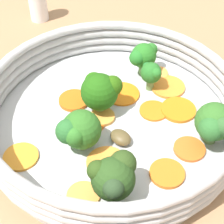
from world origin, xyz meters
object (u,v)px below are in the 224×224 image
Objects in this scene: carrot_slice_4 at (102,117)px; carrot_slice_11 at (92,126)px; broccoli_floret_5 at (100,90)px; broccoli_floret_1 at (79,131)px; carrot_slice_7 at (153,110)px; carrot_slice_5 at (108,91)px; carrot_slice_6 at (21,157)px; carrot_slice_3 at (178,110)px; carrot_slice_0 at (83,196)px; carrot_slice_12 at (168,87)px; carrot_slice_1 at (107,163)px; carrot_slice_2 at (189,149)px; carrot_slice_8 at (158,73)px; broccoli_floret_4 at (114,177)px; mushroom_piece_0 at (119,138)px; carrot_slice_10 at (74,100)px; broccoli_floret_0 at (151,73)px; broccoli_floret_2 at (214,124)px; carrot_slice_9 at (122,94)px; broccoli_floret_3 at (143,56)px; carrot_slice_13 at (167,173)px; skillet at (112,124)px.

carrot_slice_11 is at bearing -54.65° from carrot_slice_4.
broccoli_floret_1 is at bearing -36.21° from broccoli_floret_5.
carrot_slice_7 is at bearing 84.83° from carrot_slice_4.
carrot_slice_6 is at bearing -57.51° from carrot_slice_5.
carrot_slice_0 is at bearing -58.37° from carrot_slice_3.
broccoli_floret_1 is at bearing -63.44° from carrot_slice_12.
carrot_slice_1 is at bearing -16.50° from carrot_slice_5.
carrot_slice_5 is 0.07m from carrot_slice_11.
carrot_slice_2 is (0.01, 0.10, 0.00)m from carrot_slice_1.
broccoli_floret_1 is at bearing -34.35° from carrot_slice_5.
carrot_slice_12 is at bearing 174.22° from carrot_slice_3.
carrot_slice_7 is 1.31× the size of carrot_slice_8.
carrot_slice_12 is 0.19m from broccoli_floret_4.
mushroom_piece_0 is (0.00, 0.05, -0.02)m from broccoli_floret_1.
carrot_slice_1 is at bearing 7.19° from carrot_slice_10.
carrot_slice_8 is at bearing 99.88° from carrot_slice_10.
broccoli_floret_0 is 0.76× the size of broccoli_floret_2.
carrot_slice_6 is 0.73× the size of broccoli_floret_5.
broccoli_floret_2 is (0.11, 0.07, 0.03)m from carrot_slice_9.
carrot_slice_1 is 0.88× the size of broccoli_floret_1.
broccoli_floret_2 is 0.15m from broccoli_floret_3.
broccoli_floret_5 is (0.02, -0.10, 0.03)m from carrot_slice_12.
broccoli_floret_2 reaches higher than carrot_slice_4.
carrot_slice_8 is at bearing 161.91° from carrot_slice_13.
carrot_slice_8 reaches higher than carrot_slice_9.
carrot_slice_0 is 1.25× the size of carrot_slice_8.
carrot_slice_11 is at bearing -57.57° from carrot_slice_8.
carrot_slice_9 is 1.15× the size of carrot_slice_10.
broccoli_floret_5 is at bearing -139.35° from carrot_slice_2.
carrot_slice_9 is 0.07m from carrot_slice_11.
carrot_slice_10 is at bearing -140.54° from skillet.
broccoli_floret_4 is at bearing -49.73° from carrot_slice_3.
broccoli_floret_5 is at bearing -129.81° from broccoli_floret_2.
broccoli_floret_0 is at bearing 80.91° from carrot_slice_5.
carrot_slice_7 is 0.11m from carrot_slice_10.
carrot_slice_11 is at bearing 12.55° from carrot_slice_10.
broccoli_floret_3 reaches higher than carrot_slice_10.
carrot_slice_3 is (0.01, 0.09, 0.01)m from skillet.
skillet is at bearing 164.50° from broccoli_floret_4.
broccoli_floret_3 reaches higher than carrot_slice_5.
skillet is at bearing 148.57° from carrot_slice_0.
broccoli_floret_3 reaches higher than carrot_slice_4.
carrot_slice_1 is 1.26× the size of carrot_slice_7.
carrot_slice_2 is 1.18× the size of carrot_slice_4.
carrot_slice_4 is 0.03m from broccoli_floret_5.
broccoli_floret_5 is (-0.10, -0.08, 0.03)m from carrot_slice_2.
broccoli_floret_4 is (0.15, -0.06, 0.03)m from carrot_slice_9.
carrot_slice_5 is at bearing 163.50° from carrot_slice_1.
broccoli_floret_4 is (0.04, -0.13, 0.00)m from broccoli_floret_2.
carrot_slice_4 is 0.93× the size of carrot_slice_11.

